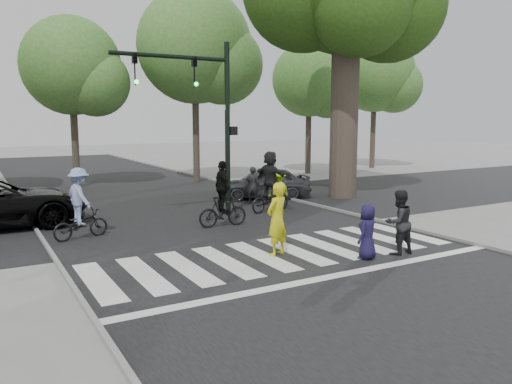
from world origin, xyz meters
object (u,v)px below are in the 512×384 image
traffic_signal (205,104)px  cyclist_left (80,208)px  car_grey (264,183)px  pedestrian_woman (277,219)px  cyclist_mid (223,200)px  cyclist_right (270,185)px  pedestrian_child (368,232)px  pedestrian_adult (399,222)px

traffic_signal → cyclist_left: (-4.40, -1.04, -3.01)m
traffic_signal → car_grey: 5.77m
pedestrian_woman → car_grey: size_ratio=0.47×
pedestrian_woman → car_grey: 9.17m
cyclist_mid → car_grey: 5.94m
traffic_signal → cyclist_mid: bearing=-95.3°
cyclist_right → cyclist_left: bearing=-172.6°
cyclist_left → cyclist_mid: (4.25, -0.55, -0.02)m
pedestrian_woman → car_grey: bearing=-139.8°
pedestrian_child → cyclist_right: 6.68m
pedestrian_child → cyclist_right: size_ratio=0.60×
cyclist_mid → pedestrian_woman: bearing=-95.1°
pedestrian_child → cyclist_right: cyclist_right is taller
pedestrian_adult → cyclist_mid: (-2.40, 5.17, 0.04)m
traffic_signal → car_grey: size_ratio=1.51×
pedestrian_woman → pedestrian_adult: (2.73, -1.43, -0.10)m
cyclist_right → car_grey: bearing=63.4°
pedestrian_woman → pedestrian_child: bearing=120.6°
pedestrian_adult → car_grey: pedestrian_adult is taller
pedestrian_adult → car_grey: (1.70, 9.46, -0.15)m
pedestrian_adult → cyclist_mid: 5.70m
pedestrian_woman → cyclist_mid: 3.75m
pedestrian_woman → cyclist_mid: bearing=-116.0°
pedestrian_adult → cyclist_left: bearing=-38.0°
pedestrian_adult → car_grey: 9.62m
cyclist_right → cyclist_mid: bearing=-151.6°
traffic_signal → pedestrian_woman: size_ratio=3.24×
pedestrian_woman → cyclist_left: cyclist_left is taller
cyclist_left → cyclist_right: cyclist_right is taller
pedestrian_child → car_grey: bearing=-129.7°
pedestrian_adult → cyclist_left: 8.77m
pedestrian_woman → traffic_signal: bearing=-116.1°
traffic_signal → pedestrian_adult: bearing=-71.6°
pedestrian_child → cyclist_left: (-5.66, 5.66, 0.21)m
pedestrian_adult → traffic_signal: bearing=-68.9°
pedestrian_woman → cyclist_right: bearing=-141.0°
pedestrian_woman → cyclist_right: (3.00, 5.18, 0.08)m
pedestrian_woman → cyclist_mid: (0.33, 3.74, -0.06)m
traffic_signal → cyclist_right: bearing=-3.4°
pedestrian_child → pedestrian_adult: 1.00m
pedestrian_adult → cyclist_right: bearing=-89.6°
traffic_signal → cyclist_left: bearing=-166.7°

